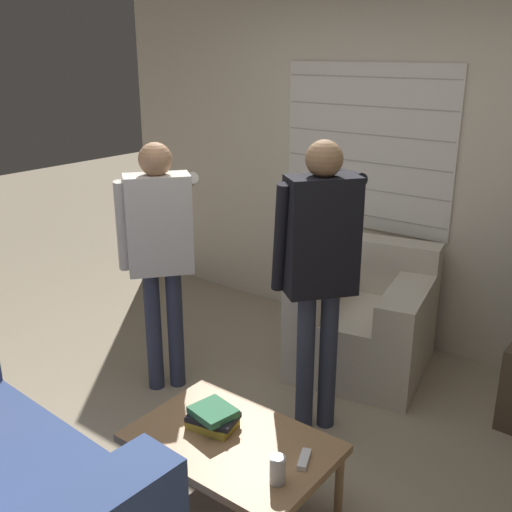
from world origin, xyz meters
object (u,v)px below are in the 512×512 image
Objects in this scene: spare_remote at (304,459)px; person_right_standing at (320,256)px; coffee_table at (232,446)px; book_stack at (213,418)px; person_left_standing at (160,240)px; armchair_beige at (365,320)px; soda_can at (278,470)px.

person_right_standing is at bearing 96.94° from spare_remote.
spare_remote is (0.35, 0.07, 0.05)m from coffee_table.
book_stack is 1.88× the size of spare_remote.
person_right_standing is (-0.06, 0.81, 0.69)m from coffee_table.
coffee_table is at bearing -81.21° from person_left_standing.
armchair_beige reaches higher than book_stack.
soda_can is at bearing -15.29° from book_stack.
spare_remote is at bearing 11.50° from coffee_table.
person_left_standing is 1.22m from book_stack.
person_left_standing is 1.02m from person_right_standing.
armchair_beige is 1.63m from coffee_table.
coffee_table is at bearing 169.66° from spare_remote.
soda_can is at bearing 94.91° from armchair_beige.
person_left_standing is at bearing 147.75° from book_stack.
soda_can is (0.33, -0.11, 0.10)m from coffee_table.
person_left_standing is at bearing 137.34° from spare_remote.
coffee_table is 0.36m from spare_remote.
armchair_beige is 3.98× the size of book_stack.
person_left_standing is at bearing 152.91° from soda_can.
person_right_standing is 13.12× the size of soda_can.
person_left_standing is (-0.89, -1.01, 0.65)m from armchair_beige.
book_stack is 0.48m from soda_can.
person_right_standing is (1.00, 0.21, 0.05)m from person_left_standing.
book_stack is at bearing -83.66° from person_left_standing.
coffee_table is 0.58× the size of person_left_standing.
spare_remote is at bearing -112.92° from person_right_standing.
person_left_standing is 12.50× the size of soda_can.
person_left_standing is at bearing 150.20° from coffee_table.
soda_can is 0.18m from spare_remote.
book_stack is (-0.13, 0.02, 0.09)m from coffee_table.
armchair_beige is 0.61× the size of person_right_standing.
book_stack reaches higher than coffee_table.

